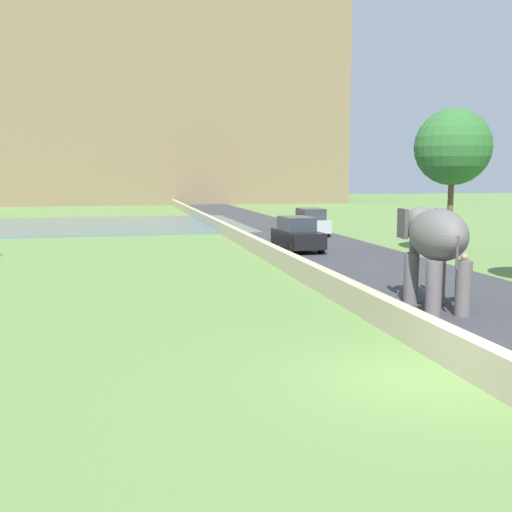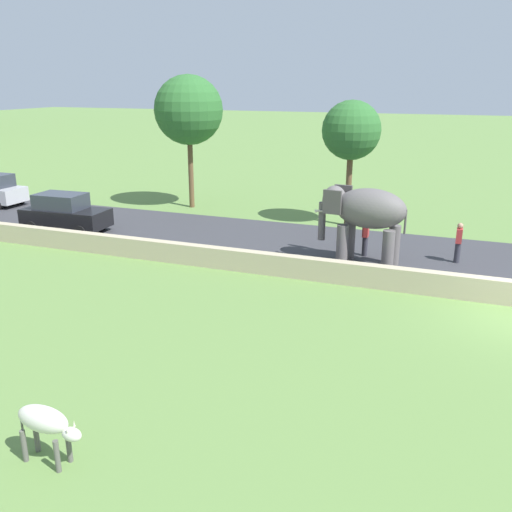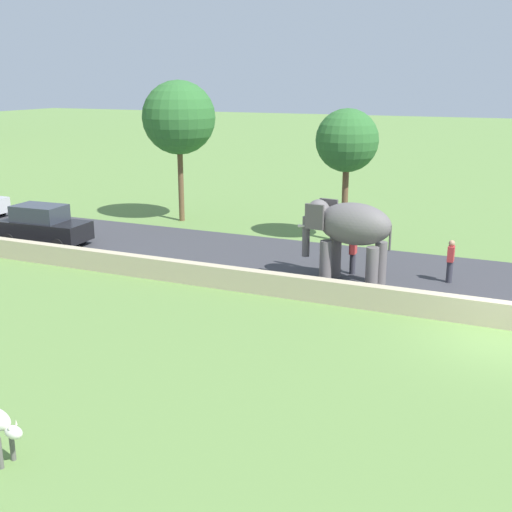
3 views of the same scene
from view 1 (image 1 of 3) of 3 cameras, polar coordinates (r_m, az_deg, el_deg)
The scene contains 10 objects.
ground_plane at distance 12.11m, azimuth 14.65°, elevation -11.40°, with size 220.00×220.00×0.00m, color #608442.
road_surface at distance 32.10m, azimuth 6.29°, elevation 0.71°, with size 7.00×120.00×0.06m, color #38383D.
barrier_wall at distance 29.10m, azimuth 0.48°, elevation 0.77°, with size 0.40×110.00×0.79m, color tan.
lake at distance 49.46m, azimuth -22.67°, elevation 2.62°, with size 36.00×18.00×0.08m, color slate.
hill_distant at distance 94.50m, azimuth -13.31°, elevation 13.61°, with size 64.00×28.00×27.92m, color #7F6B4C.
elephant at distance 18.00m, azimuth 16.73°, elevation 1.40°, with size 1.73×3.55×2.99m.
person_beside_elephant at distance 18.73m, azimuth 19.24°, elevation -2.07°, with size 0.36×0.22×1.63m.
car_black at distance 30.86m, azimuth 3.96°, elevation 2.08°, with size 1.94×4.07×1.80m.
car_silver at distance 39.11m, azimuth 5.19°, elevation 3.25°, with size 1.85×4.03×1.80m.
tree_near at distance 30.69m, azimuth 18.32°, elevation 9.84°, with size 3.68×3.68×7.12m.
Camera 1 is at (-5.34, -10.14, 3.91)m, focal length 41.78 mm.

